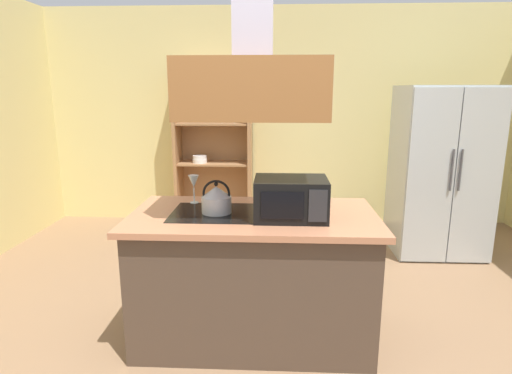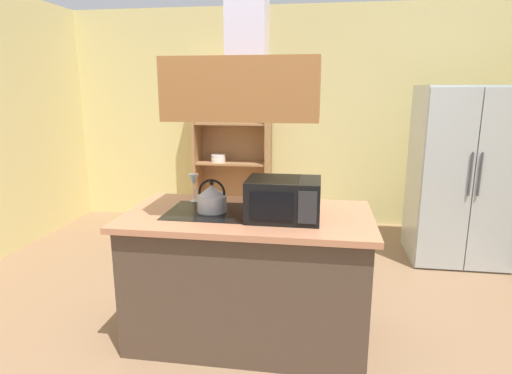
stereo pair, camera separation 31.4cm
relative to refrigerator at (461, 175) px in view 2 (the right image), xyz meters
name	(u,v)px [view 2 (the right image)]	position (x,y,z in m)	size (l,w,h in m)	color
ground_plane	(272,353)	(-1.67, -1.91, -0.87)	(7.80, 7.80, 0.00)	#8C6A4C
wall_back	(300,118)	(-1.67, 1.09, 0.48)	(6.00, 0.12, 2.70)	#E4D489
kitchen_island	(248,275)	(-1.85, -1.72, -0.42)	(1.64, 0.88, 0.90)	#4B3A2D
range_hood	(247,73)	(-1.85, -1.72, 0.94)	(0.90, 0.70, 1.17)	#965F30
refrigerator	(461,175)	(0.00, 0.00, 0.00)	(0.90, 0.78, 1.75)	#B6C1C2
dish_cabinet	(233,155)	(-2.50, 0.87, 0.02)	(0.95, 0.40, 1.99)	#A6764B
kettle	(212,198)	(-2.10, -1.72, 0.12)	(0.20, 0.20, 0.22)	silver
cutting_board	(278,203)	(-1.68, -1.47, 0.04)	(0.34, 0.24, 0.02)	tan
microwave	(284,199)	(-1.61, -1.81, 0.16)	(0.46, 0.35, 0.26)	black
wine_glass_on_counter	(194,181)	(-2.30, -1.47, 0.18)	(0.08, 0.08, 0.21)	silver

